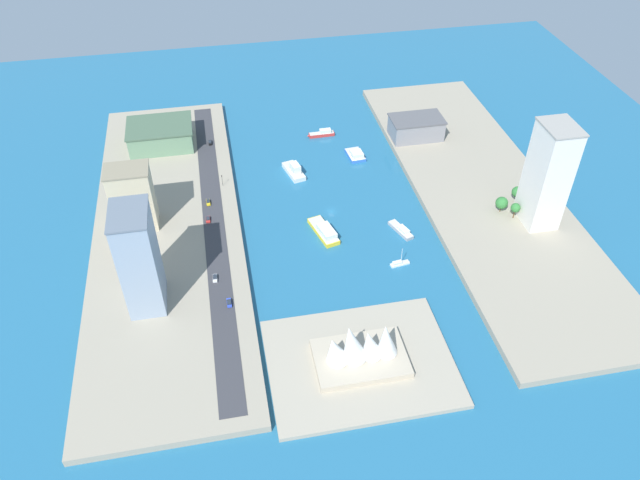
{
  "coord_description": "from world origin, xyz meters",
  "views": [
    {
      "loc": [
        53.03,
        241.56,
        191.38
      ],
      "look_at": [
        10.49,
        23.9,
        2.48
      ],
      "focal_mm": 34.47,
      "sensor_mm": 36.0,
      "label": 1
    }
  ],
  "objects_px": {
    "traffic_light_waterfront": "(222,179)",
    "pickup_red": "(208,219)",
    "tower_tall_glass": "(139,259)",
    "opera_landmark": "(360,349)",
    "suv_black": "(210,142)",
    "ferry_yellow_fast": "(325,231)",
    "yacht_sleek_gray": "(401,230)",
    "ferry_white_commuter": "(294,170)",
    "warehouse_low_gray": "(416,127)",
    "tugboat_red": "(322,133)",
    "sailboat_small_white": "(399,263)",
    "terminal_long_green": "(161,135)",
    "hotel_broad_white": "(547,175)",
    "catamaran_blue": "(356,155)",
    "van_white": "(215,278)",
    "office_block_beige": "(132,198)",
    "hatchback_blue": "(229,303)",
    "taxi_yellow_cab": "(208,202)"
  },
  "relations": [
    {
      "from": "opera_landmark",
      "to": "ferry_yellow_fast",
      "type": "bearing_deg",
      "value": -91.75
    },
    {
      "from": "office_block_beige",
      "to": "hotel_broad_white",
      "type": "relative_size",
      "value": 0.61
    },
    {
      "from": "ferry_yellow_fast",
      "to": "pickup_red",
      "type": "height_order",
      "value": "ferry_yellow_fast"
    },
    {
      "from": "van_white",
      "to": "opera_landmark",
      "type": "height_order",
      "value": "opera_landmark"
    },
    {
      "from": "sailboat_small_white",
      "to": "ferry_white_commuter",
      "type": "bearing_deg",
      "value": -66.65
    },
    {
      "from": "yacht_sleek_gray",
      "to": "traffic_light_waterfront",
      "type": "distance_m",
      "value": 97.27
    },
    {
      "from": "catamaran_blue",
      "to": "warehouse_low_gray",
      "type": "xyz_separation_m",
      "value": [
        -38.24,
        -9.66,
        7.87
      ]
    },
    {
      "from": "yacht_sleek_gray",
      "to": "tower_tall_glass",
      "type": "distance_m",
      "value": 125.01
    },
    {
      "from": "yacht_sleek_gray",
      "to": "hatchback_blue",
      "type": "bearing_deg",
      "value": 22.71
    },
    {
      "from": "hotel_broad_white",
      "to": "opera_landmark",
      "type": "bearing_deg",
      "value": 32.5
    },
    {
      "from": "taxi_yellow_cab",
      "to": "hatchback_blue",
      "type": "relative_size",
      "value": 0.96
    },
    {
      "from": "tower_tall_glass",
      "to": "suv_black",
      "type": "height_order",
      "value": "tower_tall_glass"
    },
    {
      "from": "warehouse_low_gray",
      "to": "office_block_beige",
      "type": "bearing_deg",
      "value": 18.55
    },
    {
      "from": "sailboat_small_white",
      "to": "hotel_broad_white",
      "type": "distance_m",
      "value": 80.51
    },
    {
      "from": "opera_landmark",
      "to": "suv_black",
      "type": "bearing_deg",
      "value": -74.39
    },
    {
      "from": "sailboat_small_white",
      "to": "hotel_broad_white",
      "type": "relative_size",
      "value": 0.19
    },
    {
      "from": "tugboat_red",
      "to": "catamaran_blue",
      "type": "bearing_deg",
      "value": 118.04
    },
    {
      "from": "tower_tall_glass",
      "to": "pickup_red",
      "type": "bearing_deg",
      "value": -118.85
    },
    {
      "from": "catamaran_blue",
      "to": "traffic_light_waterfront",
      "type": "relative_size",
      "value": 2.44
    },
    {
      "from": "tower_tall_glass",
      "to": "opera_landmark",
      "type": "xyz_separation_m",
      "value": [
        -79.75,
        47.38,
        -17.74
      ]
    },
    {
      "from": "tugboat_red",
      "to": "sailboat_small_white",
      "type": "height_order",
      "value": "sailboat_small_white"
    },
    {
      "from": "tugboat_red",
      "to": "ferry_white_commuter",
      "type": "xyz_separation_m",
      "value": [
        23.04,
        36.7,
        0.81
      ]
    },
    {
      "from": "hotel_broad_white",
      "to": "sailboat_small_white",
      "type": "bearing_deg",
      "value": 11.71
    },
    {
      "from": "office_block_beige",
      "to": "hatchback_blue",
      "type": "distance_m",
      "value": 75.07
    },
    {
      "from": "pickup_red",
      "to": "taxi_yellow_cab",
      "type": "bearing_deg",
      "value": -93.33
    },
    {
      "from": "ferry_yellow_fast",
      "to": "terminal_long_green",
      "type": "xyz_separation_m",
      "value": [
        76.88,
        -93.84,
        7.61
      ]
    },
    {
      "from": "opera_landmark",
      "to": "ferry_white_commuter",
      "type": "bearing_deg",
      "value": -88.42
    },
    {
      "from": "yacht_sleek_gray",
      "to": "ferry_white_commuter",
      "type": "bearing_deg",
      "value": -53.98
    },
    {
      "from": "sailboat_small_white",
      "to": "catamaran_blue",
      "type": "distance_m",
      "value": 92.26
    },
    {
      "from": "traffic_light_waterfront",
      "to": "ferry_white_commuter",
      "type": "bearing_deg",
      "value": -167.81
    },
    {
      "from": "terminal_long_green",
      "to": "hotel_broad_white",
      "type": "xyz_separation_m",
      "value": [
        -179.91,
        106.4,
        19.83
      ]
    },
    {
      "from": "ferry_white_commuter",
      "to": "terminal_long_green",
      "type": "xyz_separation_m",
      "value": [
        70.74,
        -39.44,
        7.35
      ]
    },
    {
      "from": "van_white",
      "to": "pickup_red",
      "type": "xyz_separation_m",
      "value": [
        0.66,
        -42.4,
        -0.09
      ]
    },
    {
      "from": "office_block_beige",
      "to": "hotel_broad_white",
      "type": "distance_m",
      "value": 194.42
    },
    {
      "from": "warehouse_low_gray",
      "to": "ferry_yellow_fast",
      "type": "bearing_deg",
      "value": 46.88
    },
    {
      "from": "warehouse_low_gray",
      "to": "opera_landmark",
      "type": "xyz_separation_m",
      "value": [
        71.79,
        153.81,
        -0.34
      ]
    },
    {
      "from": "office_block_beige",
      "to": "ferry_yellow_fast",
      "type": "bearing_deg",
      "value": 166.47
    },
    {
      "from": "catamaran_blue",
      "to": "van_white",
      "type": "distance_m",
      "value": 123.5
    },
    {
      "from": "pickup_red",
      "to": "ferry_white_commuter",
      "type": "bearing_deg",
      "value": -142.75
    },
    {
      "from": "van_white",
      "to": "pickup_red",
      "type": "bearing_deg",
      "value": -89.1
    },
    {
      "from": "terminal_long_green",
      "to": "opera_landmark",
      "type": "relative_size",
      "value": 1.03
    },
    {
      "from": "yacht_sleek_gray",
      "to": "terminal_long_green",
      "type": "height_order",
      "value": "terminal_long_green"
    },
    {
      "from": "yacht_sleek_gray",
      "to": "hotel_broad_white",
      "type": "xyz_separation_m",
      "value": [
        -65.95,
        7.52,
        28.31
      ]
    },
    {
      "from": "sailboat_small_white",
      "to": "hatchback_blue",
      "type": "bearing_deg",
      "value": 9.61
    },
    {
      "from": "ferry_white_commuter",
      "to": "ferry_yellow_fast",
      "type": "height_order",
      "value": "ferry_white_commuter"
    },
    {
      "from": "traffic_light_waterfront",
      "to": "pickup_red",
      "type": "bearing_deg",
      "value": 72.08
    },
    {
      "from": "ferry_yellow_fast",
      "to": "pickup_red",
      "type": "xyz_separation_m",
      "value": [
        54.74,
        -17.44,
        2.11
      ]
    },
    {
      "from": "pickup_red",
      "to": "opera_landmark",
      "type": "height_order",
      "value": "opera_landmark"
    },
    {
      "from": "catamaran_blue",
      "to": "van_white",
      "type": "bearing_deg",
      "value": 46.37
    },
    {
      "from": "tugboat_red",
      "to": "opera_landmark",
      "type": "bearing_deg",
      "value": 83.55
    }
  ]
}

